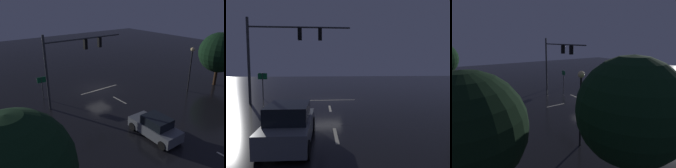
{
  "view_description": "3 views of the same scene",
  "coord_description": "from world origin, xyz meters",
  "views": [
    {
      "loc": [
        13.99,
        20.96,
        10.27
      ],
      "look_at": [
        0.23,
        2.98,
        1.58
      ],
      "focal_mm": 36.59,
      "sensor_mm": 36.0,
      "label": 1
    },
    {
      "loc": [
        0.69,
        19.4,
        3.29
      ],
      "look_at": [
        -0.63,
        3.73,
        1.83
      ],
      "focal_mm": 33.27,
      "sensor_mm": 36.0,
      "label": 2
    },
    {
      "loc": [
        -17.1,
        14.26,
        7.03
      ],
      "look_at": [
        1.08,
        2.2,
        1.95
      ],
      "focal_mm": 30.84,
      "sensor_mm": 36.0,
      "label": 3
    }
  ],
  "objects": [
    {
      "name": "ground_plane",
      "position": [
        0.0,
        0.0,
        0.0
      ],
      "size": [
        80.0,
        80.0,
        0.0
      ],
      "primitive_type": "plane",
      "color": "black"
    },
    {
      "name": "traffic_signal_assembly",
      "position": [
        3.97,
        1.46,
        4.98
      ],
      "size": [
        8.61,
        0.47,
        7.19
      ],
      "color": "#383A3D",
      "rests_on": "ground_plane"
    },
    {
      "name": "lane_dash_far",
      "position": [
        0.0,
        4.0,
        0.0
      ],
      "size": [
        0.16,
        2.2,
        0.01
      ],
      "primitive_type": "cube",
      "rotation": [
        0.0,
        0.0,
        1.57
      ],
      "color": "beige",
      "rests_on": "ground_plane"
    },
    {
      "name": "lane_dash_mid",
      "position": [
        0.0,
        10.0,
        0.0
      ],
      "size": [
        0.16,
        2.2,
        0.01
      ],
      "primitive_type": "cube",
      "rotation": [
        0.0,
        0.0,
        1.57
      ],
      "color": "beige",
      "rests_on": "ground_plane"
    },
    {
      "name": "stop_bar",
      "position": [
        0.0,
        0.27,
        0.0
      ],
      "size": [
        5.0,
        0.16,
        0.01
      ],
      "primitive_type": "cube",
      "color": "beige",
      "rests_on": "ground_plane"
    },
    {
      "name": "car_approaching",
      "position": [
        2.0,
        10.8,
        0.8
      ],
      "size": [
        1.98,
        4.4,
        1.7
      ],
      "color": "slate",
      "rests_on": "ground_plane"
    },
    {
      "name": "route_sign",
      "position": [
        6.29,
        -1.17,
        1.83
      ],
      "size": [
        0.9,
        0.17,
        2.54
      ],
      "color": "#383A3D",
      "rests_on": "ground_plane"
    }
  ]
}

